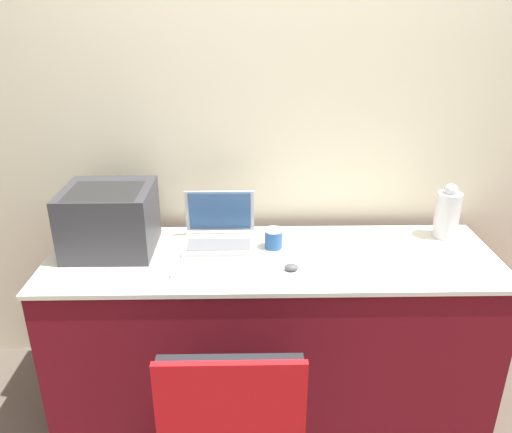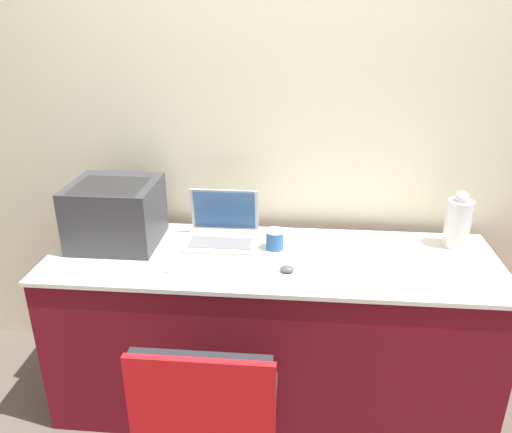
{
  "view_description": "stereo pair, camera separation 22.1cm",
  "coord_description": "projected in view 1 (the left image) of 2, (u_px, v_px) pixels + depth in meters",
  "views": [
    {
      "loc": [
        -0.11,
        -1.69,
        1.84
      ],
      "look_at": [
        -0.07,
        0.35,
        0.98
      ],
      "focal_mm": 35.0,
      "sensor_mm": 36.0,
      "label": 1
    },
    {
      "loc": [
        0.11,
        -1.69,
        1.84
      ],
      "look_at": [
        -0.07,
        0.35,
        0.98
      ],
      "focal_mm": 35.0,
      "sensor_mm": 36.0,
      "label": 2
    }
  ],
  "objects": [
    {
      "name": "printer",
      "position": [
        109.0,
        217.0,
        2.26
      ],
      "size": [
        0.39,
        0.36,
        0.3
      ],
      "color": "#333338",
      "rests_on": "table"
    },
    {
      "name": "laptop_left",
      "position": [
        219.0,
        233.0,
        2.36
      ],
      "size": [
        0.33,
        0.27,
        0.24
      ],
      "color": "#B7B7BC",
      "rests_on": "table"
    },
    {
      "name": "wall_back",
      "position": [
        269.0,
        125.0,
        2.46
      ],
      "size": [
        8.0,
        0.05,
        2.6
      ],
      "color": "beige",
      "rests_on": "ground_plane"
    },
    {
      "name": "chair",
      "position": [
        233.0,
        419.0,
        1.69
      ],
      "size": [
        0.46,
        0.47,
        0.88
      ],
      "color": "black",
      "rests_on": "ground_plane"
    },
    {
      "name": "external_keyboard",
      "position": [
        222.0,
        268.0,
        2.13
      ],
      "size": [
        0.42,
        0.14,
        0.02
      ],
      "color": "silver",
      "rests_on": "table"
    },
    {
      "name": "mouse",
      "position": [
        291.0,
        267.0,
        2.13
      ],
      "size": [
        0.06,
        0.05,
        0.03
      ],
      "color": "#4C4C51",
      "rests_on": "table"
    },
    {
      "name": "metal_pitcher",
      "position": [
        447.0,
        213.0,
        2.4
      ],
      "size": [
        0.12,
        0.12,
        0.27
      ],
      "color": "silver",
      "rests_on": "table"
    },
    {
      "name": "coffee_cup",
      "position": [
        274.0,
        238.0,
        2.31
      ],
      "size": [
        0.09,
        0.09,
        0.09
      ],
      "color": "#285699",
      "rests_on": "table"
    },
    {
      "name": "table",
      "position": [
        271.0,
        329.0,
        2.41
      ],
      "size": [
        2.03,
        0.65,
        0.8
      ],
      "color": "maroon",
      "rests_on": "ground_plane"
    }
  ]
}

